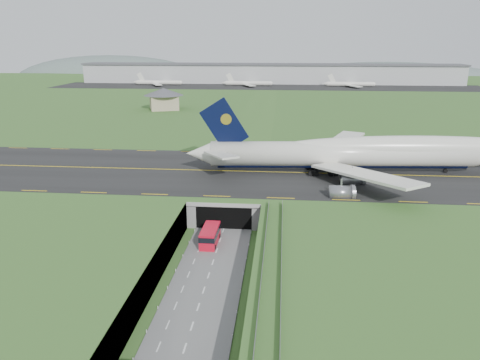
# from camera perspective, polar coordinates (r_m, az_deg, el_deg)

# --- Properties ---
(ground) EXTENTS (900.00, 900.00, 0.00)m
(ground) POSITION_cam_1_polar(r_m,az_deg,el_deg) (93.85, -2.60, -7.92)
(ground) COLOR #325E25
(ground) RESTS_ON ground
(airfield_deck) EXTENTS (800.00, 800.00, 6.00)m
(airfield_deck) POSITION_cam_1_polar(r_m,az_deg,el_deg) (92.65, -2.62, -6.23)
(airfield_deck) COLOR gray
(airfield_deck) RESTS_ON ground
(trench_road) EXTENTS (12.00, 75.00, 0.20)m
(trench_road) POSITION_cam_1_polar(r_m,az_deg,el_deg) (87.11, -3.28, -9.89)
(trench_road) COLOR slate
(trench_road) RESTS_ON ground
(taxiway) EXTENTS (800.00, 44.00, 0.18)m
(taxiway) POSITION_cam_1_polar(r_m,az_deg,el_deg) (122.64, -0.54, 1.07)
(taxiway) COLOR black
(taxiway) RESTS_ON airfield_deck
(tunnel_portal) EXTENTS (17.00, 22.30, 6.00)m
(tunnel_portal) POSITION_cam_1_polar(r_m,az_deg,el_deg) (108.01, -1.42, -2.64)
(tunnel_portal) COLOR gray
(tunnel_portal) RESTS_ON ground
(guideway) EXTENTS (3.00, 53.00, 7.05)m
(guideway) POSITION_cam_1_polar(r_m,az_deg,el_deg) (73.56, 3.94, -10.62)
(guideway) COLOR #A8A8A3
(guideway) RESTS_ON ground
(jumbo_jet) EXTENTS (94.56, 60.66, 20.13)m
(jumbo_jet) POSITION_cam_1_polar(r_m,az_deg,el_deg) (124.31, 15.38, 3.22)
(jumbo_jet) COLOR silver
(jumbo_jet) RESTS_ON ground
(shuttle_tram) EXTENTS (3.30, 8.26, 3.33)m
(shuttle_tram) POSITION_cam_1_polar(r_m,az_deg,el_deg) (93.65, -3.67, -6.77)
(shuttle_tram) COLOR red
(shuttle_tram) RESTS_ON ground
(service_building) EXTENTS (24.88, 24.88, 10.64)m
(service_building) POSITION_cam_1_polar(r_m,az_deg,el_deg) (238.12, -9.27, 9.97)
(service_building) COLOR tan
(service_building) RESTS_ON ground
(cargo_terminal) EXTENTS (320.00, 67.00, 15.60)m
(cargo_terminal) POSITION_cam_1_polar(r_m,az_deg,el_deg) (384.97, 3.56, 12.85)
(cargo_terminal) COLOR #B2B2B2
(cargo_terminal) RESTS_ON ground
(distant_hills) EXTENTS (700.00, 91.00, 60.00)m
(distant_hills) POSITION_cam_1_polar(r_m,az_deg,el_deg) (518.98, 11.30, 11.54)
(distant_hills) COLOR slate
(distant_hills) RESTS_ON ground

